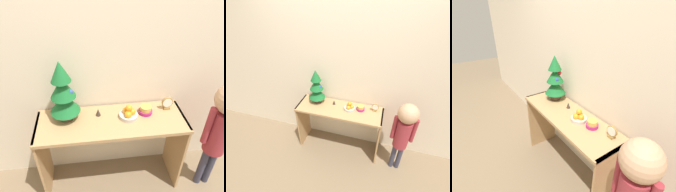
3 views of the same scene
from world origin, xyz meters
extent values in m
plane|color=#7A664C|center=(0.00, 0.00, 0.00)|extent=(12.00, 12.00, 0.00)
cube|color=beige|center=(0.00, 0.47, 1.25)|extent=(7.00, 0.05, 2.50)
cube|color=tan|center=(0.00, 0.21, 0.78)|extent=(1.25, 0.42, 0.03)
cube|color=tan|center=(-0.62, 0.21, 0.40)|extent=(0.02, 0.39, 0.80)
cube|color=tan|center=(0.62, 0.21, 0.40)|extent=(0.02, 0.39, 0.80)
cylinder|color=#4C3828|center=(-0.37, 0.29, 0.82)|extent=(0.12, 0.12, 0.05)
cylinder|color=brown|center=(-0.37, 0.29, 0.87)|extent=(0.02, 0.02, 0.04)
cone|color=#19662D|center=(-0.37, 0.29, 0.96)|extent=(0.24, 0.24, 0.16)
cone|color=#19662D|center=(-0.37, 0.29, 1.10)|extent=(0.20, 0.20, 0.16)
cone|color=#19662D|center=(-0.37, 0.29, 1.24)|extent=(0.15, 0.15, 0.16)
sphere|color=silver|center=(-0.37, 0.33, 1.14)|extent=(0.04, 0.04, 0.04)
sphere|color=silver|center=(-0.37, 0.34, 1.14)|extent=(0.05, 0.05, 0.05)
sphere|color=red|center=(-0.36, 0.34, 1.12)|extent=(0.06, 0.06, 0.06)
sphere|color=#2D4CA8|center=(-0.31, 0.28, 1.07)|extent=(0.04, 0.04, 0.04)
cylinder|color=#B7B2A8|center=(0.15, 0.24, 0.81)|extent=(0.16, 0.16, 0.03)
sphere|color=orange|center=(0.18, 0.24, 0.85)|extent=(0.06, 0.06, 0.06)
sphere|color=orange|center=(0.13, 0.26, 0.85)|extent=(0.06, 0.06, 0.06)
sphere|color=orange|center=(0.14, 0.21, 0.85)|extent=(0.06, 0.06, 0.06)
sphere|color=orange|center=(0.15, 0.24, 0.90)|extent=(0.06, 0.06, 0.06)
cylinder|color=#9E2366|center=(0.30, 0.27, 0.81)|extent=(0.12, 0.12, 0.03)
cylinder|color=gold|center=(0.30, 0.27, 0.85)|extent=(0.09, 0.09, 0.04)
cube|color=olive|center=(0.50, 0.31, 0.81)|extent=(0.05, 0.04, 0.02)
cylinder|color=olive|center=(0.50, 0.31, 0.87)|extent=(0.10, 0.02, 0.10)
cylinder|color=white|center=(0.50, 0.30, 0.87)|extent=(0.08, 0.00, 0.08)
cone|color=#382D23|center=(-0.11, 0.29, 0.83)|extent=(0.04, 0.04, 0.07)
sphere|color=tan|center=(0.90, 0.07, 1.03)|extent=(0.25, 0.25, 0.25)
cylinder|color=#992D38|center=(0.78, 0.07, 0.78)|extent=(0.05, 0.05, 0.37)
camera|label=1|loc=(-0.17, -1.13, 2.02)|focal=35.00mm
camera|label=2|loc=(0.55, -1.70, 2.39)|focal=28.00mm
camera|label=3|loc=(1.24, -0.68, 1.79)|focal=28.00mm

